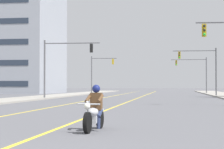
# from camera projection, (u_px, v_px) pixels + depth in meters

# --- Properties ---
(lane_stripe_center) EXTENTS (0.16, 100.00, 0.01)m
(lane_stripe_center) POSITION_uv_depth(u_px,v_px,m) (141.00, 97.00, 51.28)
(lane_stripe_center) COLOR yellow
(lane_stripe_center) RESTS_ON ground
(lane_stripe_left) EXTENTS (0.16, 100.00, 0.01)m
(lane_stripe_left) POSITION_uv_depth(u_px,v_px,m) (108.00, 97.00, 51.85)
(lane_stripe_left) COLOR yellow
(lane_stripe_left) RESTS_ON ground
(sidewalk_kerb_left) EXTENTS (4.40, 110.00, 0.14)m
(sidewalk_kerb_left) POSITION_uv_depth(u_px,v_px,m) (40.00, 97.00, 47.87)
(sidewalk_kerb_left) COLOR #9E998E
(sidewalk_kerb_left) RESTS_ON ground
(motorcycle_with_rider) EXTENTS (0.70, 2.19, 1.46)m
(motorcycle_with_rider) POSITION_uv_depth(u_px,v_px,m) (94.00, 112.00, 13.47)
(motorcycle_with_rider) COLOR black
(motorcycle_with_rider) RESTS_ON ground
(traffic_signal_near_left) EXTENTS (5.98, 0.39, 6.20)m
(traffic_signal_near_left) POSITION_uv_depth(u_px,v_px,m) (61.00, 59.00, 44.58)
(traffic_signal_near_left) COLOR #56565B
(traffic_signal_near_left) RESTS_ON ground
(traffic_signal_mid_right) EXTENTS (5.52, 0.46, 6.20)m
(traffic_signal_mid_right) POSITION_uv_depth(u_px,v_px,m) (203.00, 64.00, 54.14)
(traffic_signal_mid_right) COLOR #56565B
(traffic_signal_mid_right) RESTS_ON ground
(traffic_signal_mid_left) EXTENTS (4.22, 0.51, 6.20)m
(traffic_signal_mid_left) POSITION_uv_depth(u_px,v_px,m) (99.00, 69.00, 69.61)
(traffic_signal_mid_left) COLOR #56565B
(traffic_signal_mid_left) RESTS_ON ground
(traffic_signal_far_right) EXTENTS (6.07, 0.37, 6.20)m
(traffic_signal_far_right) POSITION_uv_depth(u_px,v_px,m) (196.00, 69.00, 72.78)
(traffic_signal_far_right) COLOR #56565B
(traffic_signal_far_right) RESTS_ON ground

